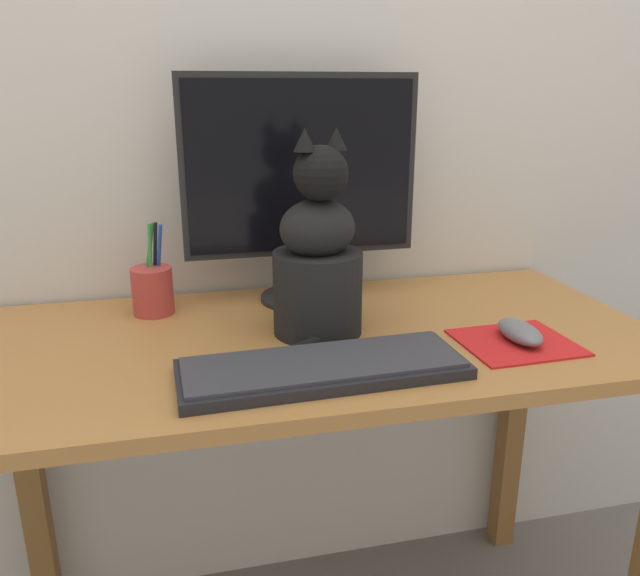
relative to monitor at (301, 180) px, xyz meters
The scene contains 8 objects.
wall_back 0.28m from the monitor, 97.08° to the left, with size 7.00×0.04×2.50m.
desk 0.42m from the monitor, 94.66° to the right, with size 1.22×0.58×0.75m.
monitor is the anchor object (origin of this frame).
keyboard 0.43m from the monitor, 96.55° to the right, with size 0.45×0.17×0.02m.
mousepad_right 0.51m from the monitor, 45.16° to the right, with size 0.20×0.17×0.00m.
computer_mouse_right 0.50m from the monitor, 44.31° to the right, with size 0.06×0.11×0.03m.
cat 0.22m from the monitor, 92.54° to the right, with size 0.21×0.24×0.36m.
pen_cup 0.36m from the monitor, behind, with size 0.08×0.08×0.18m.
Camera 1 is at (-0.23, -1.01, 1.17)m, focal length 35.00 mm.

